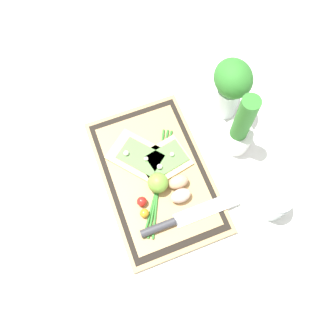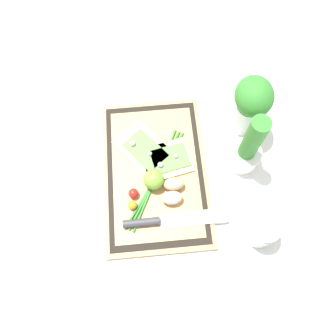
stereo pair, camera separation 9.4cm
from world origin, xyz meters
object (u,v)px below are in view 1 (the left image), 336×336
at_px(egg_brown, 178,182).
at_px(lime, 158,183).
at_px(cherry_tomato_red, 142,202).
at_px(cherry_tomato_yellow, 144,213).
at_px(pizza_slice_near, 138,156).
at_px(pizza_slice_far, 165,160).
at_px(sauce_jar, 273,203).
at_px(herb_pot, 239,131).
at_px(herb_glass, 231,86).
at_px(knife, 174,222).
at_px(egg_pink, 181,196).

distance_m(egg_brown, lime, 0.06).
distance_m(cherry_tomato_red, cherry_tomato_yellow, 0.03).
relative_size(pizza_slice_near, pizza_slice_far, 1.24).
bearing_deg(lime, sauce_jar, 58.69).
relative_size(pizza_slice_near, lime, 3.32).
distance_m(cherry_tomato_red, herb_pot, 0.34).
distance_m(egg_brown, herb_glass, 0.31).
xyz_separation_m(sauce_jar, herb_glass, (-0.34, 0.01, 0.09)).
xyz_separation_m(pizza_slice_far, sauce_jar, (0.23, 0.23, 0.02)).
bearing_deg(cherry_tomato_red, knife, 37.46).
xyz_separation_m(knife, egg_pink, (-0.06, 0.04, 0.01)).
bearing_deg(herb_glass, knife, -44.99).
bearing_deg(pizza_slice_far, egg_pink, 0.34).
bearing_deg(herb_pot, egg_brown, -72.54).
relative_size(pizza_slice_far, egg_pink, 2.68).
distance_m(egg_pink, herb_pot, 0.25).
distance_m(pizza_slice_near, sauce_jar, 0.41).
height_order(lime, herb_pot, herb_pot).
bearing_deg(cherry_tomato_red, lime, 117.00).
bearing_deg(cherry_tomato_yellow, sauce_jar, 73.11).
distance_m(pizza_slice_far, herb_pot, 0.23).
relative_size(egg_brown, sauce_jar, 0.64).
distance_m(egg_brown, herb_pot, 0.23).
distance_m(pizza_slice_far, lime, 0.08).
distance_m(pizza_slice_near, knife, 0.22).
bearing_deg(lime, knife, 2.04).
distance_m(egg_pink, lime, 0.07).
relative_size(egg_pink, lime, 1.00).
bearing_deg(pizza_slice_near, herb_glass, 101.23).
height_order(cherry_tomato_red, sauce_jar, sauce_jar).
bearing_deg(egg_pink, herb_pot, 115.68).
height_order(pizza_slice_near, knife, pizza_slice_near).
height_order(egg_pink, cherry_tomato_red, egg_pink).
bearing_deg(egg_brown, knife, -27.49).
height_order(pizza_slice_far, sauce_jar, sauce_jar).
bearing_deg(egg_pink, herb_glass, 132.97).
distance_m(egg_brown, egg_pink, 0.04).
xyz_separation_m(cherry_tomato_red, herb_pot, (-0.08, 0.33, 0.05)).
bearing_deg(cherry_tomato_yellow, lime, 134.96).
bearing_deg(herb_glass, cherry_tomato_red, -59.98).
relative_size(egg_brown, cherry_tomato_yellow, 2.30).
xyz_separation_m(pizza_slice_near, herb_pot, (0.06, 0.29, 0.06)).
bearing_deg(cherry_tomato_yellow, cherry_tomato_red, 172.69).
bearing_deg(cherry_tomato_red, egg_brown, 97.48).
relative_size(pizza_slice_near, knife, 0.67).
bearing_deg(pizza_slice_near, cherry_tomato_yellow, -13.06).
relative_size(egg_pink, sauce_jar, 0.64).
distance_m(cherry_tomato_yellow, sauce_jar, 0.35).
distance_m(knife, herb_glass, 0.42).
relative_size(egg_brown, lime, 1.00).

